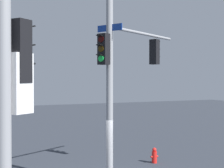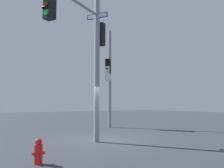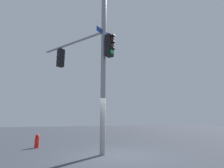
% 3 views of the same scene
% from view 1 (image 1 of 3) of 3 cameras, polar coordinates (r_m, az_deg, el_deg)
% --- Properties ---
extents(main_signal_pole_assembly, '(5.68, 3.06, 8.94)m').
position_cam_1_polar(main_signal_pole_assembly, '(12.85, 0.58, 5.60)').
color(main_signal_pole_assembly, gray).
rests_on(main_signal_pole_assembly, ground).
extents(secondary_pole_assembly, '(0.72, 0.60, 7.26)m').
position_cam_1_polar(secondary_pole_assembly, '(5.97, -16.93, -0.70)').
color(secondary_pole_assembly, gray).
rests_on(secondary_pole_assembly, ground).
extents(fire_hydrant, '(0.38, 0.24, 0.73)m').
position_cam_1_polar(fire_hydrant, '(16.50, 7.17, -11.93)').
color(fire_hydrant, red).
rests_on(fire_hydrant, ground).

